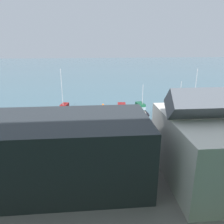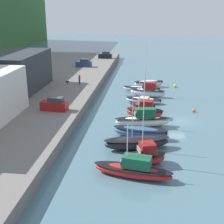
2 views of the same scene
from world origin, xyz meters
TOP-DOWN VIEW (x-y plane):
  - ground_plane at (0.00, 0.00)m, footprint 320.00×320.00m
  - quay_promenade at (0.00, 28.00)m, footprint 125.30×24.96m
  - yacht_club_building at (10.19, 30.46)m, footprint 16.44×8.81m
  - moored_boat_0 at (-17.87, 6.16)m, footprint 3.56×8.88m
  - moored_boat_1 at (-14.83, 4.96)m, footprint 3.78×5.33m
  - moored_boat_2 at (-10.92, 6.11)m, footprint 4.49×8.78m
  - moored_boat_3 at (-7.26, 5.76)m, footprint 3.17×7.83m
  - moored_boat_4 at (-2.93, 5.52)m, footprint 3.32×8.64m
  - moored_boat_5 at (1.31, 5.34)m, footprint 3.00×6.17m
  - moored_boat_6 at (5.08, 5.77)m, footprint 3.54×5.07m
  - moored_boat_7 at (9.37, 5.74)m, footprint 3.59×7.20m
  - moored_boat_8 at (13.74, 4.98)m, footprint 3.23×7.47m
  - moored_boat_9 at (17.53, 6.39)m, footprint 2.77×8.23m
  - moored_boat_10 at (21.52, 4.89)m, footprint 3.91×6.97m
  - parked_car_0 at (-1.70, 19.57)m, footprint 2.16×4.34m
  - parked_car_1 at (35.55, 22.53)m, footprint 2.07×4.31m
  - parked_car_3 at (50.57, 18.77)m, footprint 1.94×4.26m
  - person_on_quay at (15.77, 19.41)m, footprint 0.40×0.40m
  - dog_on_quay at (15.74, 22.04)m, footprint 0.72×0.82m
  - mooring_buoy_0 at (5.00, -3.04)m, footprint 0.56×0.56m
  - mooring_buoy_1 at (22.22, -1.08)m, footprint 0.69×0.69m

SIDE VIEW (x-z plane):
  - ground_plane at x=0.00m, z-range 0.00..0.00m
  - mooring_buoy_0 at x=5.00m, z-range 0.00..0.56m
  - mooring_buoy_1 at x=22.22m, z-range 0.00..0.69m
  - moored_boat_7 at x=9.37m, z-range 0.04..1.05m
  - moored_boat_9 at x=17.53m, z-range 0.04..1.18m
  - moored_boat_6 at x=5.08m, z-range -0.33..2.00m
  - quay_promenade at x=0.00m, z-range 0.00..1.68m
  - moored_boat_3 at x=-7.26m, z-range 0.04..1.65m
  - moored_boat_10 at x=21.52m, z-range 0.04..1.68m
  - moored_boat_2 at x=-10.92m, z-range -3.05..4.81m
  - moored_boat_0 at x=-17.87m, z-range -2.11..3.90m
  - moored_boat_1 at x=-14.83m, z-range -4.15..6.14m
  - moored_boat_5 at x=1.31m, z-range -0.37..2.51m
  - moored_boat_4 at x=-2.93m, z-range -2.55..4.69m
  - moored_boat_8 at x=13.74m, z-range -4.17..6.41m
  - dog_on_quay at x=15.74m, z-range 1.80..2.48m
  - parked_car_0 at x=-1.70m, z-range 1.52..3.68m
  - parked_car_1 at x=35.55m, z-range 1.52..3.68m
  - parked_car_3 at x=50.57m, z-range 1.52..3.68m
  - person_on_quay at x=15.77m, z-range 1.71..3.85m
  - yacht_club_building at x=10.19m, z-range 1.68..8.82m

